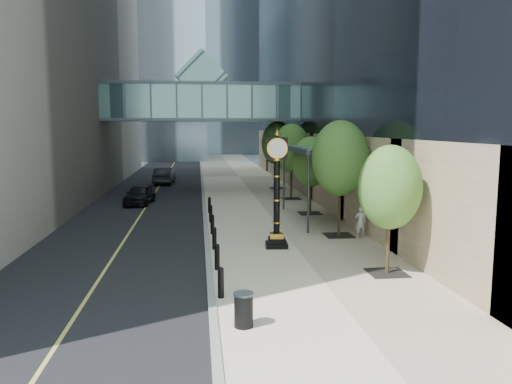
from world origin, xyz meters
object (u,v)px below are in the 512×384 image
pedestrian (361,222)px  car_near (140,194)px  trash_bin (244,311)px  car_far (165,176)px  street_clock (277,198)px

pedestrian → car_near: size_ratio=0.38×
pedestrian → car_near: bearing=-45.4°
trash_bin → pedestrian: pedestrian is taller
car_far → car_near: bearing=90.1°
trash_bin → street_clock: bearing=75.4°
trash_bin → car_far: 35.76m
car_far → street_clock: bearing=108.4°
pedestrian → street_clock: bearing=17.7°
pedestrian → car_far: bearing=-65.5°
pedestrian → car_far: (-11.12, 25.25, -0.05)m
car_near → car_far: 12.76m
car_near → car_far: bearing=93.1°
trash_bin → car_near: bearing=103.2°
street_clock → car_near: 15.91m
street_clock → car_near: street_clock is taller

